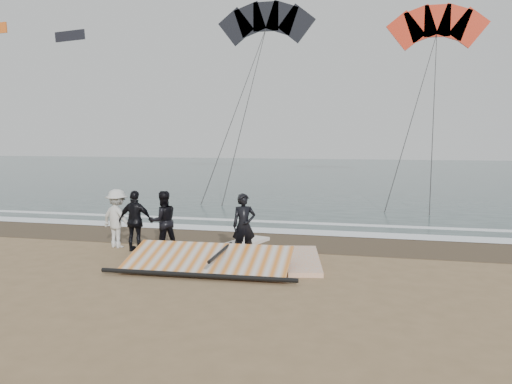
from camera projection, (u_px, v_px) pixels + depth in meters
The scene contains 12 objects.
ground at pixel (223, 283), 10.40m from camera, with size 120.00×120.00×0.00m, color #8C704C.
sea at pixel (337, 173), 42.32m from camera, with size 120.00×54.00×0.02m, color #233838.
wet_sand at pixel (268, 240), 14.75m from camera, with size 120.00×2.80×0.01m, color #4C3D2B.
foam_near at pixel (277, 231), 16.10m from camera, with size 120.00×0.90×0.01m, color white.
foam_far at pixel (286, 222), 17.75m from camera, with size 120.00×0.45×0.01m, color white.
man_main at pixel (244, 226), 12.58m from camera, with size 0.59×0.39×1.63m, color black.
board_white at pixel (303, 260), 12.16m from camera, with size 0.77×2.73×0.11m, color silver.
board_cream at pixel (236, 245), 13.80m from camera, with size 0.68×2.54×0.11m, color silver.
trio_cluster at pixel (137, 220), 13.48m from camera, with size 2.49×1.04×1.63m.
sail_rig at pixel (208, 261), 11.53m from camera, with size 4.36×1.90×0.50m.
kite_red at pixel (437, 30), 31.64m from camera, with size 6.90×7.31×17.33m.
kite_dark at pixel (266, 26), 34.79m from camera, with size 7.80×7.32×17.90m.
Camera 1 is at (2.99, -9.70, 3.04)m, focal length 35.00 mm.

